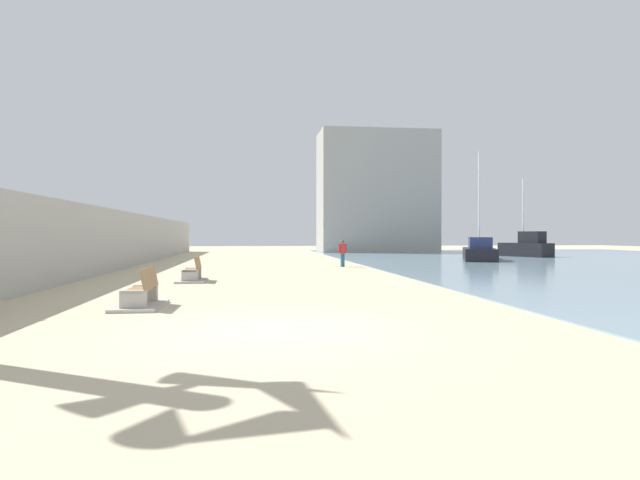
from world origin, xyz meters
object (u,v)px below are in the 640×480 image
object	(u,v)px
bench_near	(141,298)
boat_far_right	(527,247)
person_walking	(343,251)
boat_mid_bay	(479,251)
bench_far	(193,275)

from	to	relation	value
bench_near	boat_far_right	xyz separation A→B (m)	(24.70, 27.83, 0.59)
person_walking	boat_mid_bay	world-z (taller)	boat_mid_bay
bench_near	bench_far	world-z (taller)	same
boat_far_right	boat_mid_bay	xyz separation A→B (m)	(-6.31, -5.39, -0.17)
bench_near	person_walking	size ratio (longest dim) A/B	1.38
boat_far_right	bench_near	bearing A→B (deg)	-131.60
boat_far_right	bench_far	bearing A→B (deg)	-140.09
boat_far_right	person_walking	bearing A→B (deg)	-145.99
person_walking	boat_far_right	world-z (taller)	boat_far_right
bench_near	person_walking	world-z (taller)	person_walking
bench_far	person_walking	distance (m)	11.51
bench_near	boat_mid_bay	xyz separation A→B (m)	(18.40, 22.43, 0.42)
bench_far	boat_far_right	xyz separation A→B (m)	(24.25, 20.28, 0.59)
boat_mid_bay	boat_far_right	bearing A→B (deg)	40.54
bench_near	boat_far_right	size ratio (longest dim) A/B	0.33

